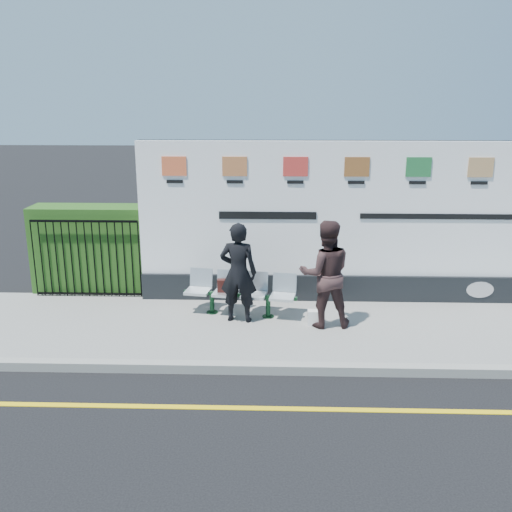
{
  "coord_description": "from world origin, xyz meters",
  "views": [
    {
      "loc": [
        -0.99,
        -6.55,
        3.91
      ],
      "look_at": [
        -1.28,
        2.84,
        1.25
      ],
      "focal_mm": 40.0,
      "sensor_mm": 36.0,
      "label": 1
    }
  ],
  "objects_px": {
    "bench": "(240,304)",
    "woman_left": "(238,273)",
    "billboard": "(353,233)",
    "woman_right": "(325,274)"
  },
  "relations": [
    {
      "from": "woman_left",
      "to": "billboard",
      "type": "bearing_deg",
      "value": -143.62
    },
    {
      "from": "woman_left",
      "to": "woman_right",
      "type": "height_order",
      "value": "woman_right"
    },
    {
      "from": "billboard",
      "to": "woman_left",
      "type": "xyz_separation_m",
      "value": [
        -2.08,
        -1.15,
        -0.43
      ]
    },
    {
      "from": "bench",
      "to": "woman_left",
      "type": "distance_m",
      "value": 0.71
    },
    {
      "from": "bench",
      "to": "woman_right",
      "type": "relative_size",
      "value": 1.07
    },
    {
      "from": "billboard",
      "to": "woman_left",
      "type": "relative_size",
      "value": 4.58
    },
    {
      "from": "billboard",
      "to": "woman_right",
      "type": "distance_m",
      "value": 1.49
    },
    {
      "from": "bench",
      "to": "woman_left",
      "type": "xyz_separation_m",
      "value": [
        -0.01,
        -0.26,
        0.66
      ]
    },
    {
      "from": "woman_left",
      "to": "woman_right",
      "type": "distance_m",
      "value": 1.48
    },
    {
      "from": "woman_left",
      "to": "bench",
      "type": "bearing_deg",
      "value": -83.67
    }
  ]
}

